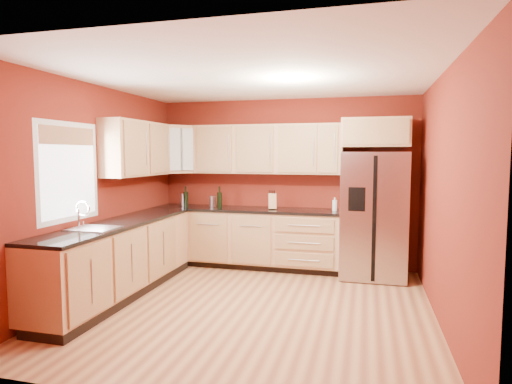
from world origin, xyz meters
The scene contains 23 objects.
floor centered at (0.00, 0.00, 0.00)m, with size 4.00×4.00×0.00m, color #925738.
ceiling centered at (0.00, 0.00, 2.60)m, with size 4.00×4.00×0.00m, color white.
wall_back centered at (0.00, 2.00, 1.30)m, with size 4.00×0.04×2.60m, color maroon.
wall_front centered at (0.00, -2.00, 1.30)m, with size 4.00×0.04×2.60m, color maroon.
wall_left centered at (-2.00, 0.00, 1.30)m, with size 0.04×4.00×2.60m, color maroon.
wall_right centered at (2.00, 0.00, 1.30)m, with size 0.04×4.00×2.60m, color maroon.
base_cabinets_back centered at (-0.55, 1.70, 0.44)m, with size 2.90×0.60×0.88m, color tan.
base_cabinets_left centered at (-1.70, 0.00, 0.44)m, with size 0.60×2.80×0.88m, color tan.
countertop_back centered at (-0.55, 1.69, 0.90)m, with size 2.90×0.62×0.04m, color black.
countertop_left centered at (-1.69, 0.00, 0.90)m, with size 0.62×2.80×0.04m, color black.
upper_cabinets_back centered at (-0.25, 1.83, 1.83)m, with size 2.30×0.33×0.75m, color tan.
upper_cabinets_left centered at (-1.83, 0.72, 1.83)m, with size 0.33×1.35×0.75m, color tan.
corner_upper_cabinet centered at (-1.67, 1.67, 1.83)m, with size 0.62×0.33×0.75m, color tan.
over_fridge_cabinet centered at (1.35, 1.70, 2.05)m, with size 0.92×0.60×0.40m, color tan.
refrigerator centered at (1.35, 1.62, 0.89)m, with size 0.90×0.75×1.78m, color silver.
window centered at (-1.98, -0.50, 1.55)m, with size 0.03×0.90×1.00m, color white.
sink_faucet centered at (-1.69, -0.50, 1.07)m, with size 0.50×0.42×0.30m, color silver, non-canonical shape.
canister_left centered at (-1.11, 1.73, 1.00)m, with size 0.10×0.10×0.17m, color silver.
canister_right centered at (-1.60, 1.73, 1.02)m, with size 0.12×0.12×0.19m, color silver.
wine_bottle_a centered at (-0.95, 1.61, 1.09)m, with size 0.08×0.08×0.34m, color black, non-canonical shape.
wine_bottle_b centered at (-1.52, 1.63, 1.08)m, with size 0.07×0.07×0.33m, color black, non-canonical shape.
knife_block centered at (-0.13, 1.68, 1.04)m, with size 0.12×0.11×0.24m, color tan.
soap_dispenser centered at (0.80, 1.71, 1.02)m, with size 0.07×0.07×0.20m, color white.
Camera 1 is at (1.24, -4.60, 1.74)m, focal length 30.00 mm.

